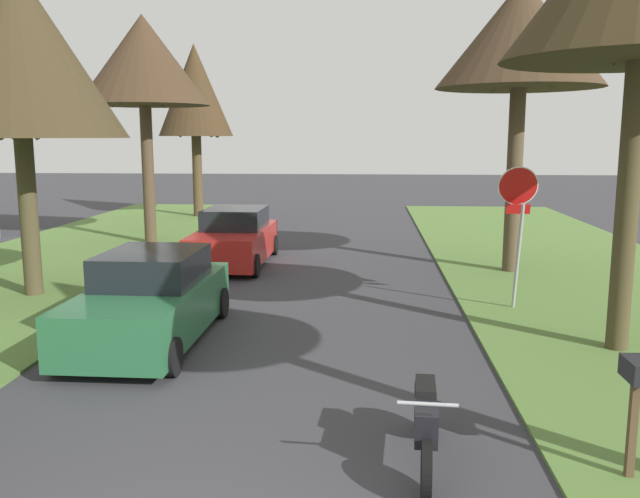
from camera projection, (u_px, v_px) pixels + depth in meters
stop_sign_far at (518, 207)px, 13.50m from camera, size 0.81×0.67×2.92m
street_tree_right_mid_b at (521, 36)px, 16.64m from camera, size 4.22×4.22×7.38m
street_tree_left_mid_a at (17, 51)px, 14.14m from camera, size 4.50×4.50×7.20m
street_tree_left_mid_b at (143, 62)px, 21.45m from camera, size 4.20×4.20×7.38m
street_tree_left_far at (195, 92)px, 28.94m from camera, size 3.23×3.23×7.47m
parked_sedan_green at (151, 301)px, 11.62m from camera, size 1.97×4.42×1.57m
parked_sedan_red at (234, 239)px, 18.65m from camera, size 1.97×4.42×1.57m
parked_motorcycle at (425, 421)px, 7.26m from camera, size 0.60×2.05×0.97m
curbside_mailbox at (636, 384)px, 6.79m from camera, size 0.22×0.44×1.27m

